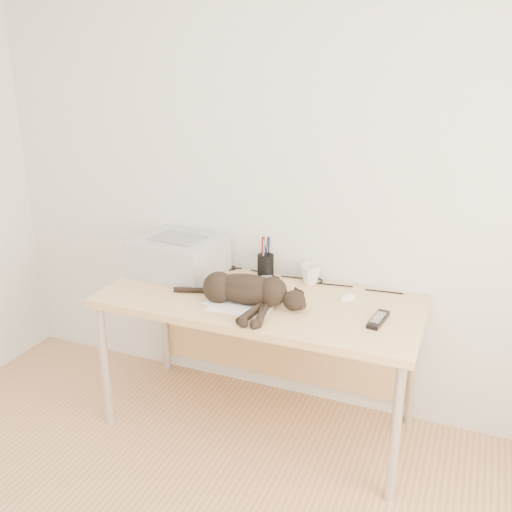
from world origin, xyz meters
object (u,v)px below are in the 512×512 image
at_px(cat, 243,291).
at_px(mug, 310,274).
at_px(desk, 266,315).
at_px(printer, 179,256).
at_px(pen_cup, 266,265).
at_px(mouse, 348,295).

height_order(cat, mug, cat).
relative_size(desk, cat, 2.27).
height_order(printer, mug, printer).
xyz_separation_m(printer, pen_cup, (0.45, 0.15, -0.04)).
distance_m(desk, pen_cup, 0.29).
bearing_deg(printer, mug, 10.82).
distance_m(cat, mug, 0.44).
height_order(mug, pen_cup, pen_cup).
xyz_separation_m(desk, mouse, (0.41, 0.07, 0.15)).
bearing_deg(desk, mug, 47.63).
distance_m(printer, mouse, 0.95).
xyz_separation_m(desk, printer, (-0.54, 0.06, 0.24)).
height_order(desk, mouse, mouse).
bearing_deg(mug, cat, -121.07).
xyz_separation_m(printer, mouse, (0.94, 0.02, -0.08)).
bearing_deg(mug, printer, -169.18).
relative_size(cat, pen_cup, 3.09).
height_order(cat, mouse, cat).
xyz_separation_m(cat, pen_cup, (-0.03, 0.38, -0.01)).
xyz_separation_m(desk, cat, (-0.05, -0.18, 0.20)).
bearing_deg(cat, mug, 55.26).
height_order(desk, printer, printer).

